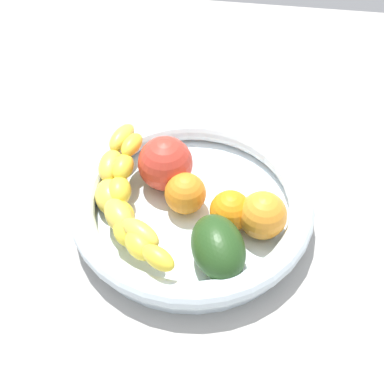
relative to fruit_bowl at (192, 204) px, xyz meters
The scene contains 9 objects.
kitchen_counter 3.97cm from the fruit_bowl, ahead, with size 120.00×120.00×3.00cm, color #9F9D99.
fruit_bowl is the anchor object (origin of this frame).
banana_draped_left 9.51cm from the fruit_bowl, 95.71° to the left, with size 20.64×11.17×5.30cm.
banana_draped_right 8.39cm from the fruit_bowl, 117.38° to the left, with size 21.21×11.39×5.83cm.
orange_front 9.36cm from the fruit_bowl, 104.84° to the right, with size 5.81×5.81×5.81cm, color orange.
orange_mid_left 5.58cm from the fruit_bowl, 110.96° to the right, with size 5.04×5.04×5.04cm, color orange.
orange_mid_right 2.04cm from the fruit_bowl, 70.92° to the left, with size 5.21×5.21×5.21cm, color orange.
avocado_dark 8.94cm from the fruit_bowl, 151.74° to the right, with size 8.57×5.95×5.63cm, color #24471C.
tomato_red 6.27cm from the fruit_bowl, 46.37° to the left, with size 7.13×7.13×7.13cm, color red.
Camera 1 is at (-39.68, -6.11, 51.49)cm, focal length 45.21 mm.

